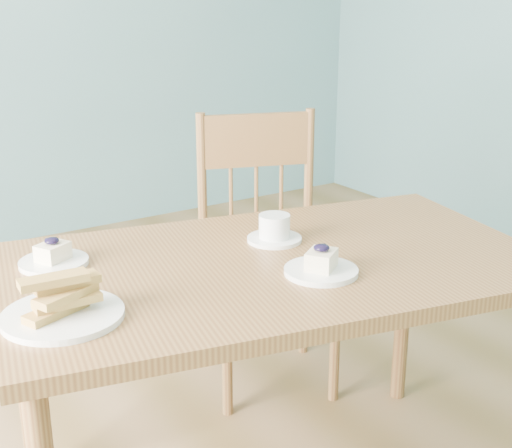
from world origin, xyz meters
The scene contains 6 objects.
dining_table centered at (0.18, -0.05, 0.65)m, with size 1.47×1.03×0.72m.
dining_chair centered at (0.55, 0.52, 0.49)m, with size 0.55×0.54×0.96m.
cheesecake_plate_near centered at (0.22, -0.19, 0.74)m, with size 0.18×0.18×0.07m.
cheesecake_plate_far centered at (-0.29, 0.21, 0.73)m, with size 0.17×0.17×0.07m.
coffee_cup centered at (0.26, 0.06, 0.75)m, with size 0.15×0.15×0.07m.
biscotti_plate centered at (-0.37, -0.09, 0.75)m, with size 0.25×0.25×0.10m.
Camera 1 is at (-0.77, -1.42, 1.36)m, focal length 50.00 mm.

